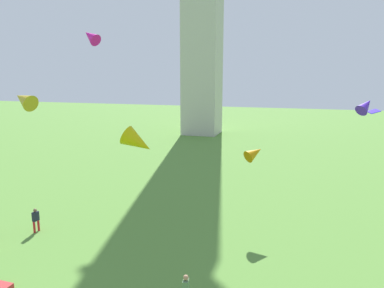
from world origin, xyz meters
name	(u,v)px	position (x,y,z in m)	size (l,w,h in m)	color
person_2	(36,219)	(-8.58, 13.59, 1.00)	(0.32, 0.55, 1.77)	red
kite_flying_0	(91,36)	(-2.42, 12.25, 13.41)	(1.39, 1.07, 1.12)	#CE128F
kite_flying_1	(366,105)	(14.00, 22.91, 9.00)	(1.77, 1.84, 1.52)	#451FB8
kite_flying_2	(374,111)	(15.43, 27.67, 8.14)	(1.20, 1.08, 0.37)	#2A11E1
kite_flying_3	(24,99)	(-12.00, 17.26, 9.30)	(2.52, 1.91, 1.89)	gold
kite_flying_4	(138,142)	(-2.16, 17.52, 6.29)	(2.68, 1.60, 2.38)	#C7B408
kite_flying_5	(254,153)	(6.19, 20.29, 5.42)	(1.82, 1.84, 1.40)	#C07E04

